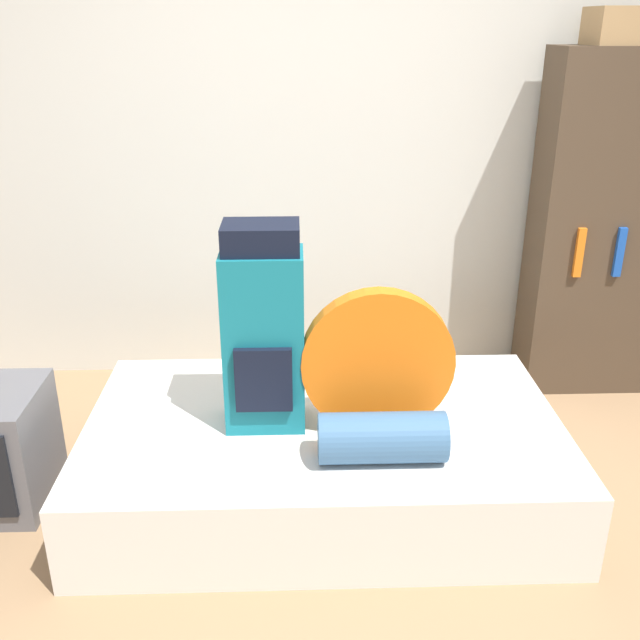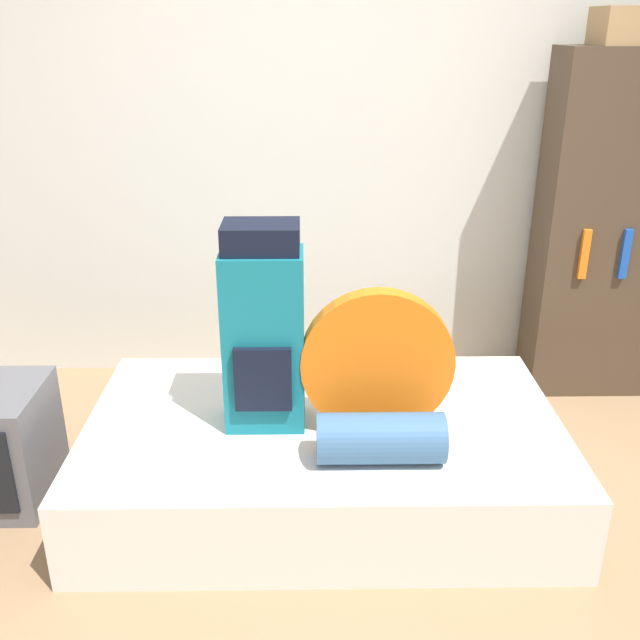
{
  "view_description": "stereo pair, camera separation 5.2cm",
  "coord_description": "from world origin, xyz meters",
  "px_view_note": "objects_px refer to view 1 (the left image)",
  "views": [
    {
      "loc": [
        -0.15,
        -2.1,
        1.9
      ],
      "look_at": [
        -0.06,
        0.5,
        0.82
      ],
      "focal_mm": 40.0,
      "sensor_mm": 36.0,
      "label": 1
    },
    {
      "loc": [
        -0.1,
        -2.11,
        1.9
      ],
      "look_at": [
        -0.06,
        0.5,
        0.82
      ],
      "focal_mm": 40.0,
      "sensor_mm": 36.0,
      "label": 2
    }
  ],
  "objects_px": {
    "sleeping_roll": "(382,438)",
    "cardboard_box": "(625,26)",
    "backpack": "(264,331)",
    "tent_bag": "(378,362)",
    "bookshelf": "(608,228)"
  },
  "relations": [
    {
      "from": "backpack",
      "to": "sleeping_roll",
      "type": "xyz_separation_m",
      "value": [
        0.45,
        -0.3,
        -0.31
      ]
    },
    {
      "from": "sleeping_roll",
      "to": "tent_bag",
      "type": "bearing_deg",
      "value": 89.67
    },
    {
      "from": "bookshelf",
      "to": "backpack",
      "type": "bearing_deg",
      "value": -150.4
    },
    {
      "from": "sleeping_roll",
      "to": "bookshelf",
      "type": "height_order",
      "value": "bookshelf"
    },
    {
      "from": "tent_bag",
      "to": "sleeping_roll",
      "type": "relative_size",
      "value": 1.26
    },
    {
      "from": "backpack",
      "to": "cardboard_box",
      "type": "height_order",
      "value": "cardboard_box"
    },
    {
      "from": "cardboard_box",
      "to": "tent_bag",
      "type": "bearing_deg",
      "value": -139.21
    },
    {
      "from": "bookshelf",
      "to": "sleeping_roll",
      "type": "bearing_deg",
      "value": -135.53
    },
    {
      "from": "sleeping_roll",
      "to": "cardboard_box",
      "type": "distance_m",
      "value": 2.31
    },
    {
      "from": "bookshelf",
      "to": "tent_bag",
      "type": "bearing_deg",
      "value": -140.82
    },
    {
      "from": "sleeping_roll",
      "to": "bookshelf",
      "type": "relative_size",
      "value": 0.27
    },
    {
      "from": "sleeping_roll",
      "to": "cardboard_box",
      "type": "relative_size",
      "value": 1.46
    },
    {
      "from": "tent_bag",
      "to": "sleeping_roll",
      "type": "xyz_separation_m",
      "value": [
        -0.0,
        -0.22,
        -0.21
      ]
    },
    {
      "from": "sleeping_roll",
      "to": "cardboard_box",
      "type": "bearing_deg",
      "value": 46.11
    },
    {
      "from": "backpack",
      "to": "tent_bag",
      "type": "height_order",
      "value": "backpack"
    }
  ]
}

